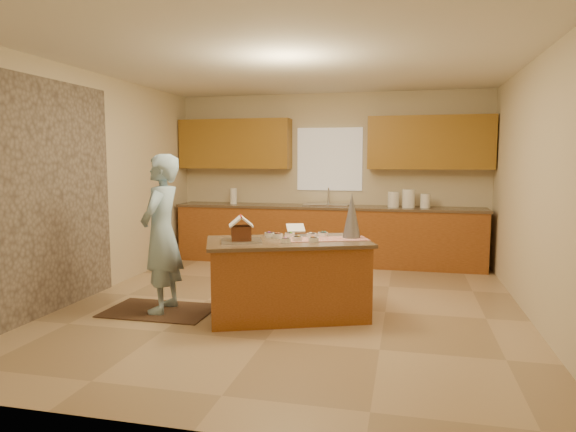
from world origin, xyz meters
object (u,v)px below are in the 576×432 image
object	(u,v)px
boy	(162,233)
island_base	(288,280)
tinsel_tree	(352,215)
gingerbread_house	(241,231)

from	to	relation	value
boy	island_base	bearing A→B (deg)	93.30
island_base	boy	distance (m)	1.45
tinsel_tree	boy	xyz separation A→B (m)	(-1.99, -0.43, -0.20)
island_base	tinsel_tree	bearing A→B (deg)	3.67
tinsel_tree	gingerbread_house	size ratio (longest dim) A/B	1.53
island_base	gingerbread_house	xyz separation A→B (m)	(-0.44, -0.22, 0.54)
gingerbread_house	boy	bearing A→B (deg)	175.08
boy	gingerbread_house	bearing A→B (deg)	82.57
boy	gingerbread_house	size ratio (longest dim) A/B	5.31
island_base	boy	xyz separation A→B (m)	(-1.36, -0.14, 0.47)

